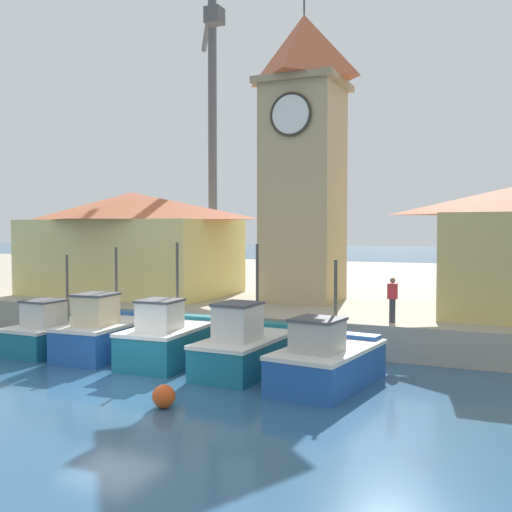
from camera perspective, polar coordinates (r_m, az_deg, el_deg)
ground_plane at (r=18.25m, az=-13.66°, el=-12.14°), size 300.00×300.00×0.00m
quay_wharf at (r=42.24m, az=8.98°, el=-2.87°), size 120.00×40.00×1.26m
fishing_boat_far_left at (r=24.20m, az=-18.41°, el=-6.91°), size 2.19×4.22×3.62m
fishing_boat_left_outer at (r=22.67m, az=-13.97°, el=-7.19°), size 2.27×4.43×3.95m
fishing_boat_left_inner at (r=21.06m, az=-8.21°, el=-7.90°), size 2.31×4.32×4.15m
fishing_boat_mid_left at (r=19.71m, az=-0.75°, el=-8.69°), size 2.18×4.83×4.12m
fishing_boat_center at (r=17.98m, az=6.80°, el=-9.93°), size 2.67×4.49×3.70m
clock_tower at (r=28.15m, az=4.55°, el=9.96°), size 3.78×3.78×14.78m
warehouse_left at (r=31.84m, az=-11.75°, el=1.31°), size 10.48×6.86×5.26m
port_crane_far at (r=39.06m, az=-4.17°, el=8.57°), size 4.82×6.82×19.25m
mooring_buoy at (r=16.02m, az=-8.78°, el=-13.07°), size 0.60×0.60×0.60m
dock_worker_near_tower at (r=22.09m, az=12.86°, el=-4.02°), size 0.34×0.22×1.62m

